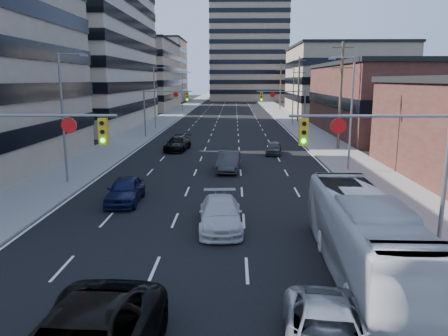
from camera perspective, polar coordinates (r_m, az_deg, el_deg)
road_surface at (r=139.94m, az=0.86°, el=8.53°), size 18.00×300.00×0.02m
sidewalk_left at (r=140.51m, az=-3.89°, el=8.54°), size 5.00×300.00×0.15m
sidewalk_right at (r=140.30m, az=5.61°, el=8.51°), size 5.00×300.00×0.15m
office_left_mid at (r=75.57m, az=-21.47°, el=15.86°), size 26.00×34.00×28.00m
office_left_far at (r=112.62m, az=-11.85°, el=11.64°), size 20.00×30.00×16.00m
storefront_right_mid at (r=63.97m, az=22.41°, el=8.18°), size 20.00×30.00×9.00m
office_right_far at (r=100.58m, az=15.30°, el=10.96°), size 22.00×28.00×14.00m
apartment_tower at (r=161.29m, az=3.22°, el=19.23°), size 26.00×26.00×58.00m
bg_block_left at (r=152.61m, az=-9.92°, el=12.36°), size 24.00×24.00×20.00m
bg_block_right at (r=143.08m, az=14.02°, el=10.66°), size 22.00×22.00×12.00m
signal_near_left at (r=19.99m, az=-24.61°, el=2.05°), size 6.59×0.33×6.00m
signal_near_right at (r=19.00m, az=20.28°, el=1.94°), size 6.59×0.33×6.00m
signal_far_left at (r=55.55m, az=-8.01°, el=8.34°), size 6.09×0.33×6.00m
signal_far_right at (r=55.19m, az=8.11°, el=8.32°), size 6.09×0.33×6.00m
utility_pole_block at (r=47.05m, az=14.98°, el=9.32°), size 2.20×0.28×11.00m
utility_pole_midblock at (r=76.54m, az=9.73°, el=10.23°), size 2.20×0.28×11.00m
utility_pole_distant at (r=106.31m, az=7.39°, el=10.61°), size 2.20×0.28×11.00m
streetlight_left_near at (r=32.01m, az=-20.09°, el=6.87°), size 2.03×0.22×9.00m
streetlight_left_mid at (r=65.82m, az=-8.92°, el=9.45°), size 2.03×0.22×9.00m
streetlight_left_far at (r=100.44m, az=-5.36°, el=10.19°), size 2.03×0.22×9.00m
streetlight_right_near at (r=35.97m, az=16.08°, el=7.55°), size 2.03×0.22×9.00m
streetlight_right_far at (r=70.36m, az=8.89°, el=9.57°), size 2.03×0.22×9.00m
white_van at (r=21.65m, az=-0.46°, el=-6.00°), size 2.32×5.18×1.47m
transit_bus at (r=17.35m, az=17.77°, el=-8.38°), size 2.75×10.89×3.02m
sedan_blue at (r=26.70m, az=-12.76°, el=-2.82°), size 1.94×4.59×1.55m
sedan_grey_center at (r=35.05m, az=0.62°, el=0.87°), size 1.96×4.86×1.57m
sedan_black_far at (r=45.43m, az=-6.08°, el=3.19°), size 2.63×5.25×1.46m
sedan_grey_right at (r=43.12m, az=6.50°, el=2.60°), size 1.91×3.87×1.27m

